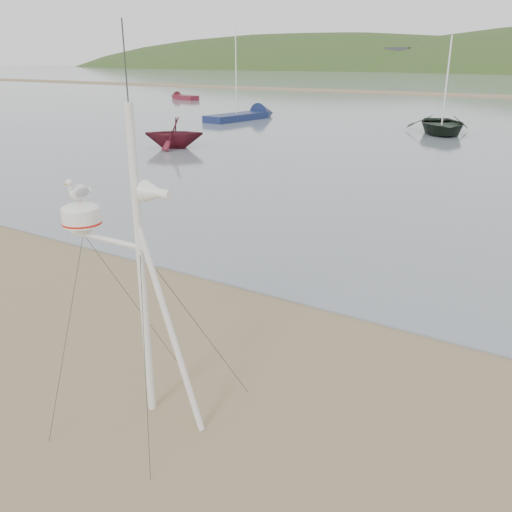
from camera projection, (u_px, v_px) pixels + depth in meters
The scene contains 6 objects.
ground at pixel (95, 379), 8.20m from camera, with size 560.00×560.00×0.00m, color #7B6547.
mast_rig at pixel (140, 331), 7.09m from camera, with size 2.21×2.36×4.99m.
boat_dark at pixel (446, 89), 33.33m from camera, with size 3.90×1.13×5.47m, color black.
boat_red at pixel (173, 119), 28.29m from camera, with size 2.63×1.61×3.05m, color #581420.
dinghy_red_far at pixel (180, 97), 62.60m from camera, with size 5.06×2.55×1.20m.
sailboat_blue_near at pixel (253, 115), 42.88m from camera, with size 2.67×7.59×7.37m.
Camera 1 is at (5.85, -4.63, 4.57)m, focal length 38.00 mm.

